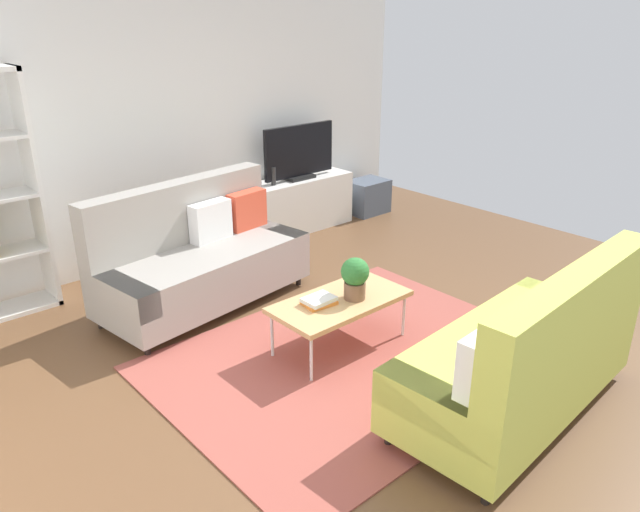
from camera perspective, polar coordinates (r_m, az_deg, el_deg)
The scene contains 14 objects.
ground_plane at distance 4.91m, azimuth 3.16°, elevation -8.50°, with size 7.68×7.68×0.00m, color brown.
wall_far at distance 6.59m, azimuth -14.34°, elevation 12.33°, with size 6.40×0.12×2.90m, color white.
area_rug at distance 4.74m, azimuth 3.11°, elevation -9.57°, with size 2.90×2.20×0.01m, color #9E4C42.
couch_beige at distance 5.53m, azimuth -11.28°, elevation -0.10°, with size 1.99×1.08×1.10m.
couch_green at distance 4.14m, azimuth 18.82°, elevation -8.95°, with size 1.95×0.95×1.10m.
coffee_table at distance 4.71m, azimuth 1.93°, elevation -4.41°, with size 1.10×0.56×0.42m.
tv_console at distance 7.37m, azimuth -2.02°, elevation 4.95°, with size 1.40×0.44×0.64m, color silver.
tv at distance 7.19m, azimuth -1.99°, elevation 9.73°, with size 1.00×0.20×0.64m.
storage_trunk at distance 8.05m, azimuth 4.50°, elevation 5.64°, with size 0.52×0.40×0.44m, color #4C5666.
potted_plant at distance 4.64m, azimuth 3.33°, elevation -1.97°, with size 0.22×0.22×0.34m.
table_book_0 at distance 4.61m, azimuth -0.09°, elevation -4.44°, with size 0.24×0.18×0.03m, color orange.
table_book_1 at distance 4.60m, azimuth -0.09°, elevation -4.13°, with size 0.24×0.18×0.03m, color silver.
vase_0 at distance 6.96m, azimuth -6.03°, elevation 7.21°, with size 0.12×0.12×0.16m, color silver.
bottle_0 at distance 6.98m, azimuth -4.43°, elevation 7.54°, with size 0.05×0.05×0.21m, color #262626.
Camera 1 is at (-3.00, -2.97, 2.50)m, focal length 33.79 mm.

